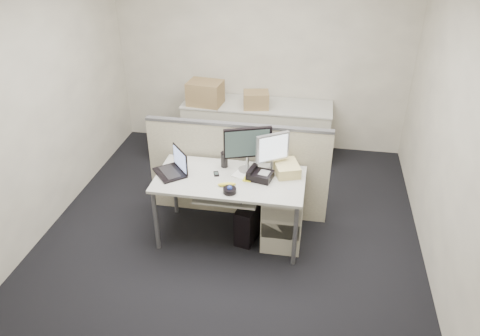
% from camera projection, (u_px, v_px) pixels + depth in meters
% --- Properties ---
extents(floor, '(4.00, 4.50, 0.01)m').
position_uv_depth(floor, '(231.00, 236.00, 5.06)').
color(floor, black).
rests_on(floor, ground).
extents(wall_back, '(4.00, 0.02, 2.70)m').
position_uv_depth(wall_back, '(261.00, 53.00, 6.29)').
color(wall_back, beige).
rests_on(wall_back, ground).
extents(wall_front, '(4.00, 0.02, 2.70)m').
position_uv_depth(wall_front, '(146.00, 298.00, 2.47)').
color(wall_front, beige).
rests_on(wall_front, ground).
extents(wall_left, '(0.02, 4.50, 2.70)m').
position_uv_depth(wall_left, '(33.00, 107.00, 4.68)').
color(wall_left, beige).
rests_on(wall_left, ground).
extents(wall_right, '(0.02, 4.50, 2.70)m').
position_uv_depth(wall_right, '(454.00, 139.00, 4.08)').
color(wall_right, beige).
rests_on(wall_right, ground).
extents(desk, '(1.50, 0.75, 0.73)m').
position_uv_depth(desk, '(230.00, 184.00, 4.72)').
color(desk, beige).
rests_on(desk, floor).
extents(keyboard_tray, '(0.62, 0.32, 0.02)m').
position_uv_depth(keyboard_tray, '(226.00, 197.00, 4.59)').
color(keyboard_tray, beige).
rests_on(keyboard_tray, desk).
extents(drawer_pedestal, '(0.40, 0.55, 0.65)m').
position_uv_depth(drawer_pedestal, '(283.00, 214.00, 4.85)').
color(drawer_pedestal, '#B5AF98').
rests_on(drawer_pedestal, floor).
extents(cubicle_partition, '(2.00, 0.06, 1.10)m').
position_uv_depth(cubicle_partition, '(238.00, 171.00, 5.16)').
color(cubicle_partition, beige).
rests_on(cubicle_partition, floor).
extents(back_counter, '(2.00, 0.60, 0.72)m').
position_uv_depth(back_counter, '(257.00, 129.00, 6.52)').
color(back_counter, '#B5AF98').
rests_on(back_counter, floor).
extents(monitor_main, '(0.52, 0.34, 0.49)m').
position_uv_depth(monitor_main, '(248.00, 150.00, 4.70)').
color(monitor_main, black).
rests_on(monitor_main, desk).
extents(monitor_small, '(0.39, 0.34, 0.43)m').
position_uv_depth(monitor_small, '(272.00, 154.00, 4.68)').
color(monitor_small, '#B7B7BC').
rests_on(monitor_small, desk).
extents(laptop, '(0.41, 0.42, 0.25)m').
position_uv_depth(laptop, '(169.00, 163.00, 4.70)').
color(laptop, black).
rests_on(laptop, desk).
extents(trackball, '(0.16, 0.16, 0.05)m').
position_uv_depth(trackball, '(230.00, 191.00, 4.45)').
color(trackball, black).
rests_on(trackball, desk).
extents(desk_phone, '(0.27, 0.24, 0.08)m').
position_uv_depth(desk_phone, '(260.00, 176.00, 4.66)').
color(desk_phone, black).
rests_on(desk_phone, desk).
extents(paper_stack, '(0.29, 0.32, 0.01)m').
position_uv_depth(paper_stack, '(246.00, 173.00, 4.77)').
color(paper_stack, white).
rests_on(paper_stack, desk).
extents(sticky_pad, '(0.09, 0.09, 0.01)m').
position_uv_depth(sticky_pad, '(247.00, 179.00, 4.66)').
color(sticky_pad, yellow).
rests_on(sticky_pad, desk).
extents(travel_mug, '(0.09, 0.09, 0.16)m').
position_uv_depth(travel_mug, '(224.00, 160.00, 4.85)').
color(travel_mug, black).
rests_on(travel_mug, desk).
extents(banana, '(0.19, 0.09, 0.04)m').
position_uv_depth(banana, '(227.00, 184.00, 4.55)').
color(banana, yellow).
rests_on(banana, desk).
extents(cellphone, '(0.08, 0.10, 0.01)m').
position_uv_depth(cellphone, '(216.00, 174.00, 4.75)').
color(cellphone, black).
rests_on(cellphone, desk).
extents(manila_folders, '(0.32, 0.36, 0.11)m').
position_uv_depth(manila_folders, '(287.00, 168.00, 4.75)').
color(manila_folders, '#D2BF84').
rests_on(manila_folders, desk).
extents(keyboard, '(0.53, 0.29, 0.03)m').
position_uv_depth(keyboard, '(222.00, 192.00, 4.62)').
color(keyboard, black).
rests_on(keyboard, keyboard_tray).
extents(pc_tower_desk, '(0.27, 0.47, 0.41)m').
position_uv_depth(pc_tower_desk, '(249.00, 220.00, 4.95)').
color(pc_tower_desk, black).
rests_on(pc_tower_desk, floor).
extents(pc_tower_spare_dark, '(0.29, 0.47, 0.41)m').
position_uv_depth(pc_tower_spare_dark, '(166.00, 142.00, 6.53)').
color(pc_tower_spare_dark, black).
rests_on(pc_tower_spare_dark, floor).
extents(pc_tower_spare_silver, '(0.29, 0.52, 0.46)m').
position_uv_depth(pc_tower_spare_silver, '(161.00, 140.00, 6.52)').
color(pc_tower_spare_silver, '#B7B7BC').
rests_on(pc_tower_spare_silver, floor).
extents(cardboard_box_left, '(0.48, 0.38, 0.33)m').
position_uv_depth(cardboard_box_left, '(205.00, 94.00, 6.25)').
color(cardboard_box_left, '#978152').
rests_on(cardboard_box_left, back_counter).
extents(cardboard_box_right, '(0.37, 0.31, 0.24)m').
position_uv_depth(cardboard_box_right, '(256.00, 100.00, 6.17)').
color(cardboard_box_right, '#978152').
rests_on(cardboard_box_right, back_counter).
extents(red_binder, '(0.11, 0.29, 0.27)m').
position_uv_depth(red_binder, '(201.00, 95.00, 6.29)').
color(red_binder, '#A61E0F').
rests_on(red_binder, back_counter).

